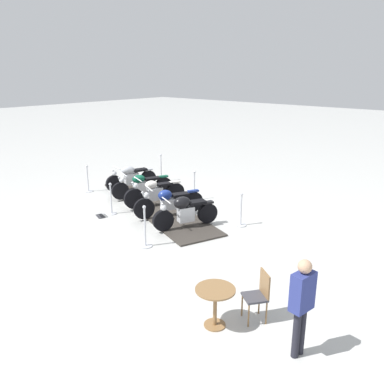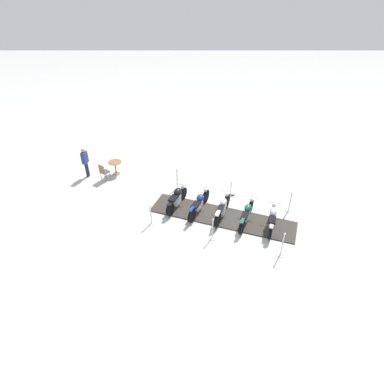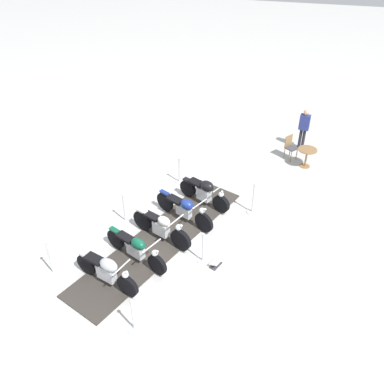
{
  "view_description": "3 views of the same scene",
  "coord_description": "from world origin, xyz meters",
  "views": [
    {
      "loc": [
        -9.39,
        8.83,
        4.45
      ],
      "look_at": [
        -1.82,
        0.19,
        0.92
      ],
      "focal_mm": 37.48,
      "sensor_mm": 36.0,
      "label": 1
    },
    {
      "loc": [
        -1.37,
        -11.39,
        9.1
      ],
      "look_at": [
        -1.33,
        0.39,
        1.12
      ],
      "focal_mm": 29.72,
      "sensor_mm": 36.0,
      "label": 2
    },
    {
      "loc": [
        8.52,
        3.49,
        8.19
      ],
      "look_at": [
        -1.5,
        0.51,
        0.86
      ],
      "focal_mm": 37.7,
      "sensor_mm": 36.0,
      "label": 3
    }
  ],
  "objects": [
    {
      "name": "motorcycle_cream",
      "position": [
        0.01,
        0.02,
        0.5
      ],
      "size": [
        0.98,
        2.07,
        1.0
      ],
      "rotation": [
        0.0,
        0.0,
        1.21
      ],
      "color": "black",
      "rests_on": "display_platform"
    },
    {
      "name": "stanchion_right_front",
      "position": [
        3.17,
        0.47,
        0.31
      ],
      "size": [
        0.35,
        0.35,
        1.03
      ],
      "color": "silver",
      "rests_on": "ground_plane"
    },
    {
      "name": "stanchion_left_front",
      "position": [
        2.13,
        -2.39,
        0.4
      ],
      "size": [
        0.3,
        0.3,
        1.14
      ],
      "color": "silver",
      "rests_on": "ground_plane"
    },
    {
      "name": "stanchion_left_rear",
      "position": [
        -3.17,
        -0.47,
        0.31
      ],
      "size": [
        0.34,
        0.34,
        1.01
      ],
      "color": "silver",
      "rests_on": "ground_plane"
    },
    {
      "name": "cafe_table",
      "position": [
        -5.6,
        3.87,
        0.56
      ],
      "size": [
        0.72,
        0.72,
        0.75
      ],
      "color": "olive",
      "rests_on": "ground_plane"
    },
    {
      "name": "stanchion_right_mid",
      "position": [
        0.52,
        1.43,
        0.34
      ],
      "size": [
        0.32,
        0.32,
        1.04
      ],
      "color": "silver",
      "rests_on": "ground_plane"
    },
    {
      "name": "motorcycle_forest",
      "position": [
        1.05,
        -0.35,
        0.49
      ],
      "size": [
        1.06,
        2.13,
        0.91
      ],
      "rotation": [
        0.0,
        0.0,
        1.18
      ],
      "color": "black",
      "rests_on": "display_platform"
    },
    {
      "name": "info_placard",
      "position": [
        0.59,
        1.83,
        0.08
      ],
      "size": [
        0.43,
        0.37,
        0.21
      ],
      "rotation": [
        0.0,
        0.0,
        5.93
      ],
      "color": "#333338",
      "rests_on": "ground_plane"
    },
    {
      "name": "cafe_chair_near_table",
      "position": [
        -6.08,
        3.2,
        0.55
      ],
      "size": [
        0.56,
        0.56,
        0.96
      ],
      "rotation": [
        0.0,
        0.0,
        0.95
      ],
      "color": "olive",
      "rests_on": "ground_plane"
    },
    {
      "name": "stanchion_right_rear",
      "position": [
        -2.13,
        2.39,
        0.34
      ],
      "size": [
        0.36,
        0.36,
        1.13
      ],
      "color": "silver",
      "rests_on": "ground_plane"
    },
    {
      "name": "display_platform",
      "position": [
        0.0,
        0.0,
        0.02
      ],
      "size": [
        6.74,
        3.65,
        0.05
      ],
      "primitive_type": "cube",
      "rotation": [
        0.0,
        0.0,
        2.79
      ],
      "color": "#38332D",
      "rests_on": "ground_plane"
    },
    {
      "name": "stanchion_left_mid",
      "position": [
        -0.52,
        -1.43,
        0.34
      ],
      "size": [
        0.32,
        0.32,
        1.06
      ],
      "color": "silver",
      "rests_on": "ground_plane"
    },
    {
      "name": "motorcycle_navy",
      "position": [
        -1.03,
        0.41,
        0.51
      ],
      "size": [
        1.09,
        2.14,
        0.97
      ],
      "rotation": [
        0.0,
        0.0,
        1.14
      ],
      "color": "black",
      "rests_on": "display_platform"
    },
    {
      "name": "ground_plane",
      "position": [
        0.0,
        0.0,
        0.0
      ],
      "size": [
        80.0,
        80.0,
        0.0
      ],
      "primitive_type": "plane",
      "color": "silver"
    },
    {
      "name": "motorcycle_black",
      "position": [
        -2.07,
        0.78,
        0.53
      ],
      "size": [
        1.0,
        1.91,
        0.93
      ],
      "rotation": [
        0.0,
        0.0,
        1.16
      ],
      "color": "black",
      "rests_on": "display_platform"
    },
    {
      "name": "motorcycle_chrome",
      "position": [
        2.09,
        -0.73,
        0.53
      ],
      "size": [
        0.82,
        2.01,
        0.93
      ],
      "rotation": [
        0.0,
        0.0,
        1.29
      ],
      "color": "black",
      "rests_on": "display_platform"
    },
    {
      "name": "bystander_person",
      "position": [
        -7.08,
        3.6,
        1.01
      ],
      "size": [
        0.28,
        0.43,
        1.7
      ],
      "rotation": [
        0.0,
        0.0,
        -0.16
      ],
      "color": "#23232D",
      "rests_on": "ground_plane"
    }
  ]
}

